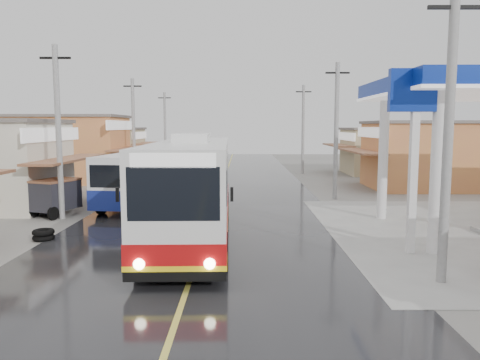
% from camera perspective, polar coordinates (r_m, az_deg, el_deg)
% --- Properties ---
extents(ground, '(120.00, 120.00, 0.00)m').
position_cam_1_polar(ground, '(13.40, -6.19, -12.30)').
color(ground, slate).
rests_on(ground, ground).
extents(road, '(12.00, 90.00, 0.02)m').
position_cam_1_polar(road, '(27.97, -2.76, -2.31)').
color(road, black).
rests_on(road, ground).
extents(centre_line, '(0.15, 90.00, 0.01)m').
position_cam_1_polar(centre_line, '(27.97, -2.76, -2.28)').
color(centre_line, '#D8CC4C').
rests_on(centre_line, road).
extents(shopfronts_left, '(11.00, 44.00, 5.20)m').
position_cam_1_polar(shopfronts_left, '(34.12, -24.85, -1.32)').
color(shopfronts_left, tan).
rests_on(shopfronts_left, ground).
extents(utility_poles_left, '(1.60, 50.00, 8.00)m').
position_cam_1_polar(utility_poles_left, '(30.14, -16.08, -1.94)').
color(utility_poles_left, gray).
rests_on(utility_poles_left, ground).
extents(utility_poles_right, '(1.60, 36.00, 8.00)m').
position_cam_1_polar(utility_poles_right, '(28.48, 11.46, -2.29)').
color(utility_poles_right, gray).
rests_on(utility_poles_right, ground).
extents(coach_bus, '(3.20, 13.00, 4.04)m').
position_cam_1_polar(coach_bus, '(18.36, -5.70, -0.91)').
color(coach_bus, silver).
rests_on(coach_bus, road).
extents(second_bus, '(3.38, 8.87, 2.87)m').
position_cam_1_polar(second_bus, '(26.33, -11.90, 0.37)').
color(second_bus, silver).
rests_on(second_bus, road).
extents(cyclist, '(0.79, 2.13, 2.28)m').
position_cam_1_polar(cyclist, '(22.80, -13.14, -2.63)').
color(cyclist, black).
rests_on(cyclist, ground).
extents(tricycle_near, '(1.95, 2.20, 1.55)m').
position_cam_1_polar(tricycle_near, '(25.17, -23.66, -1.84)').
color(tricycle_near, '#26262D').
rests_on(tricycle_near, ground).
extents(tricycle_far, '(2.18, 2.70, 1.79)m').
position_cam_1_polar(tricycle_far, '(24.32, -21.56, -1.70)').
color(tricycle_far, '#26262D').
rests_on(tricycle_far, ground).
extents(tyre_stack, '(0.83, 0.83, 0.42)m').
position_cam_1_polar(tyre_stack, '(19.44, -22.84, -6.17)').
color(tyre_stack, black).
rests_on(tyre_stack, ground).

